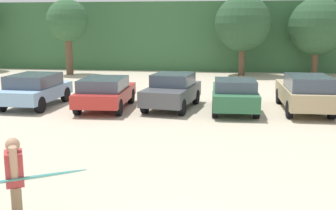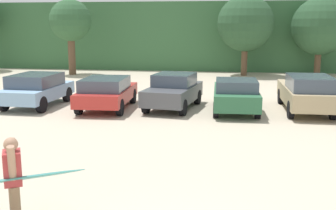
% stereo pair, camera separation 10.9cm
% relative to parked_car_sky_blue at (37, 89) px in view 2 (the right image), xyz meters
% --- Properties ---
extents(hillside_ridge, '(108.00, 12.00, 5.44)m').
position_rel_parked_car_sky_blue_xyz_m(hillside_ridge, '(7.77, 21.26, 1.92)').
color(hillside_ridge, '#38663D').
rests_on(hillside_ridge, ground_plane).
extents(tree_far_right, '(3.03, 3.03, 5.48)m').
position_rel_parked_car_sky_blue_xyz_m(tree_far_right, '(-2.90, 11.81, 3.09)').
color(tree_far_right, brown).
rests_on(tree_far_right, ground_plane).
extents(tree_ridge_back, '(4.02, 4.02, 5.76)m').
position_rel_parked_car_sky_blue_xyz_m(tree_ridge_back, '(9.70, 13.10, 2.93)').
color(tree_ridge_back, brown).
rests_on(tree_ridge_back, ground_plane).
extents(tree_far_left, '(4.07, 4.07, 5.57)m').
position_rel_parked_car_sky_blue_xyz_m(tree_far_left, '(14.97, 13.79, 2.72)').
color(tree_far_left, brown).
rests_on(tree_far_left, ground_plane).
extents(parked_car_sky_blue, '(2.08, 4.05, 1.48)m').
position_rel_parked_car_sky_blue_xyz_m(parked_car_sky_blue, '(0.00, 0.00, 0.00)').
color(parked_car_sky_blue, '#84ADD1').
rests_on(parked_car_sky_blue, ground_plane).
extents(parked_car_red, '(2.08, 4.22, 1.41)m').
position_rel_parked_car_sky_blue_xyz_m(parked_car_red, '(3.34, -0.16, -0.03)').
color(parked_car_red, '#B72D28').
rests_on(parked_car_red, ground_plane).
extents(parked_car_dark_gray, '(2.36, 4.18, 1.53)m').
position_rel_parked_car_sky_blue_xyz_m(parked_car_dark_gray, '(6.22, 0.45, -0.01)').
color(parked_car_dark_gray, '#4C4F54').
rests_on(parked_car_dark_gray, ground_plane).
extents(parked_car_forest_green, '(1.95, 4.22, 1.43)m').
position_rel_parked_car_sky_blue_xyz_m(parked_car_forest_green, '(8.95, 0.11, -0.06)').
color(parked_car_forest_green, '#2D6642').
rests_on(parked_car_forest_green, ground_plane).
extents(parked_car_tan, '(1.87, 4.78, 1.62)m').
position_rel_parked_car_sky_blue_xyz_m(parked_car_tan, '(11.90, 0.47, 0.05)').
color(parked_car_tan, tan).
rests_on(parked_car_tan, ground_plane).
extents(person_adult, '(0.50, 0.76, 1.68)m').
position_rel_parked_car_sky_blue_xyz_m(person_adult, '(4.79, -10.81, 0.15)').
color(person_adult, '#8C6B4C').
rests_on(person_adult, ground_plane).
extents(surfboard_teal, '(2.28, 1.75, 0.29)m').
position_rel_parked_car_sky_blue_xyz_m(surfboard_teal, '(4.93, -10.70, 0.08)').
color(surfboard_teal, teal).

